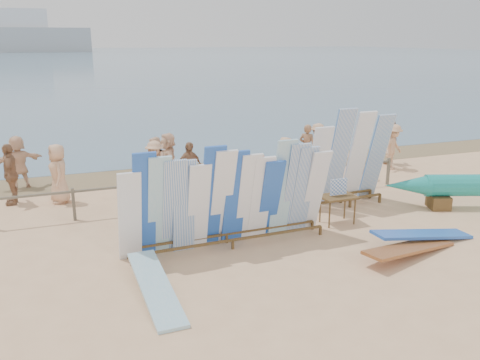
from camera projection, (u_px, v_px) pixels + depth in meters
name	position (u px, v px, depth m)	size (l,w,h in m)	color
ground	(255.00, 240.00, 12.29)	(160.00, 160.00, 0.00)	#DCAD7F
ocean	(65.00, 57.00, 127.85)	(320.00, 240.00, 0.02)	slate
wet_sand_strip	(182.00, 170.00, 18.79)	(40.00, 2.60, 0.01)	olive
distant_ship	(20.00, 36.00, 169.36)	(45.00, 8.00, 14.00)	#999EA3
fence	(216.00, 183.00, 14.82)	(12.08, 0.08, 0.90)	#665F4D
main_surfboard_rack	(229.00, 201.00, 11.66)	(5.04, 0.86, 2.51)	brown
side_surfboard_rack	(348.00, 161.00, 14.55)	(2.60, 0.92, 2.90)	brown
vendor_table	(337.00, 209.00, 13.32)	(0.92, 0.66, 1.22)	brown
flat_board_d	(422.00, 243.00, 12.15)	(0.56, 2.70, 0.07)	blue
flat_board_c	(409.00, 255.00, 11.45)	(0.56, 2.70, 0.07)	#965629
flat_board_a	(156.00, 295.00, 9.67)	(0.56, 2.70, 0.07)	#81BBCF
beach_chair_left	(226.00, 184.00, 16.05)	(0.67, 0.69, 0.96)	red
beach_chair_right	(254.00, 183.00, 16.32)	(0.69, 0.70, 0.80)	red
stroller	(259.00, 179.00, 16.00)	(0.70, 0.89, 1.11)	red
beachgoer_extra_1	(11.00, 174.00, 14.76)	(1.06, 0.46, 1.81)	#8C6042
beachgoer_6	(285.00, 162.00, 16.53)	(0.81, 0.39, 1.65)	tan
beachgoer_2	(155.00, 163.00, 16.25)	(0.83, 0.40, 1.70)	beige
beachgoer_11	(18.00, 162.00, 16.37)	(1.61, 0.52, 1.74)	beige
beachgoer_5	(168.00, 159.00, 16.81)	(1.61, 0.52, 1.74)	beige
beachgoer_9	(317.00, 146.00, 18.97)	(1.09, 0.45, 1.68)	tan
beachgoer_8	(357.00, 157.00, 17.48)	(0.76, 0.36, 1.56)	beige
beachgoer_7	(307.00, 147.00, 18.71)	(0.62, 0.34, 1.69)	#8C6042
beachgoer_extra_0	(393.00, 147.00, 18.76)	(1.09, 0.45, 1.68)	tan
beachgoer_3	(155.00, 166.00, 16.08)	(1.05, 0.43, 1.62)	tan
beachgoer_4	(189.00, 167.00, 15.91)	(0.95, 0.41, 1.62)	#8C6042
beachgoer_10	(391.00, 142.00, 19.52)	(1.01, 0.43, 1.72)	#8C6042
beachgoer_0	(58.00, 174.00, 14.92)	(0.86, 0.41, 1.76)	tan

